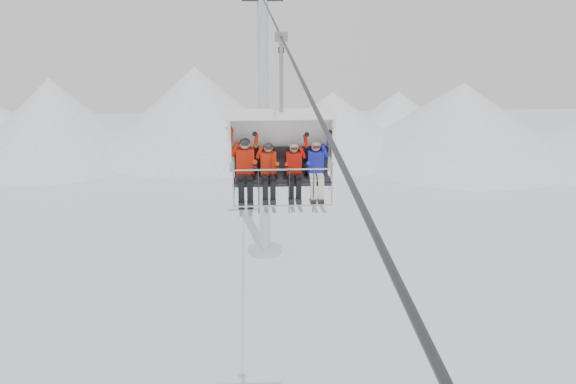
{
  "coord_description": "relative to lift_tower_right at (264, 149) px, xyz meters",
  "views": [
    {
      "loc": [
        -0.79,
        -14.01,
        14.94
      ],
      "look_at": [
        0.0,
        0.0,
        10.45
      ],
      "focal_mm": 45.0,
      "sensor_mm": 36.0,
      "label": 1
    }
  ],
  "objects": [
    {
      "name": "skier_center_left",
      "position": [
        -0.32,
        -19.4,
        4.4
      ],
      "size": [
        0.38,
        1.69,
        1.53
      ],
      "color": "red",
      "rests_on": "chairlift_carrier"
    },
    {
      "name": "skier_center_right",
      "position": [
        0.29,
        -19.41,
        4.39
      ],
      "size": [
        0.37,
        1.69,
        1.5
      ],
      "color": "red",
      "rests_on": "chairlift_carrier"
    },
    {
      "name": "lift_tower_right",
      "position": [
        0.0,
        0.0,
        0.0
      ],
      "size": [
        2.0,
        1.8,
        13.48
      ],
      "color": "silver",
      "rests_on": "ground"
    },
    {
      "name": "skier_far_right",
      "position": [
        0.82,
        -19.4,
        4.41
      ],
      "size": [
        0.39,
        1.69,
        1.55
      ],
      "color": "#191EA6",
      "rests_on": "chairlift_carrier"
    },
    {
      "name": "ridgeline",
      "position": [
        -1.58,
        20.05,
        -2.94
      ],
      "size": [
        72.0,
        21.0,
        7.0
      ],
      "color": "white",
      "rests_on": "ground"
    },
    {
      "name": "skier_far_left",
      "position": [
        -0.88,
        -19.39,
        4.46
      ],
      "size": [
        0.44,
        1.69,
        1.71
      ],
      "color": "red",
      "rests_on": "chairlift_carrier"
    },
    {
      "name": "chairlift_carrier",
      "position": [
        0.0,
        -19.08,
        4.93
      ],
      "size": [
        2.54,
        1.17,
        3.98
      ],
      "color": "black",
      "rests_on": "haul_cable"
    },
    {
      "name": "haul_cable",
      "position": [
        0.0,
        -22.0,
        7.52
      ],
      "size": [
        0.06,
        50.0,
        0.06
      ],
      "primitive_type": "cylinder",
      "rotation": [
        1.57,
        0.0,
        0.0
      ],
      "color": "#303035",
      "rests_on": "lift_tower_left"
    }
  ]
}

